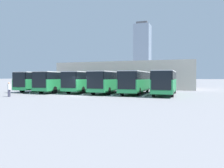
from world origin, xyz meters
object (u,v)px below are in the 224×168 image
object	(u,v)px
bus_3	(85,81)
bus_5	(41,81)
bus_0	(165,82)
pedestrian	(9,89)
bus_2	(109,81)
bus_4	(60,81)
bus_1	(136,81)

from	to	relation	value
bus_3	bus_5	distance (m)	8.30
bus_0	pedestrian	world-z (taller)	bus_0
bus_3	pedestrian	world-z (taller)	bus_3
bus_2	bus_4	xyz separation A→B (m)	(8.30, 0.47, 0.00)
bus_3	bus_0	bearing A→B (deg)	175.13
bus_2	bus_3	xyz separation A→B (m)	(4.15, -0.39, 0.00)
bus_4	bus_2	bearing A→B (deg)	-178.78
bus_1	bus_5	world-z (taller)	same
bus_0	bus_2	distance (m)	8.31
bus_1	bus_5	xyz separation A→B (m)	(16.60, -0.12, 0.00)
bus_4	bus_5	distance (m)	4.20
bus_1	bus_2	bearing A→B (deg)	-0.97
bus_0	bus_2	xyz separation A→B (m)	(8.30, -0.24, 0.00)
bus_5	pedestrian	distance (m)	10.58
bus_0	bus_1	bearing A→B (deg)	-6.29
bus_4	bus_5	size ratio (longest dim) A/B	1.00
bus_4	pedestrian	xyz separation A→B (m)	(0.98, 9.40, -0.84)
bus_1	bus_4	xyz separation A→B (m)	(12.45, 0.54, 0.00)
bus_5	bus_3	bearing A→B (deg)	179.35
bus_4	pedestrian	world-z (taller)	bus_4
bus_2	bus_4	distance (m)	8.32
bus_0	bus_1	xyz separation A→B (m)	(4.15, -0.31, 0.00)
bus_2	bus_3	world-z (taller)	same
bus_2	bus_4	bearing A→B (deg)	1.22
bus_0	bus_4	distance (m)	16.61
bus_3	bus_5	world-z (taller)	same
bus_2	bus_5	distance (m)	12.46
bus_0	bus_3	world-z (taller)	same
bus_1	bus_3	xyz separation A→B (m)	(8.30, -0.31, 0.00)
bus_4	bus_3	bearing A→B (deg)	-170.38
pedestrian	bus_5	bearing A→B (deg)	-2.67
bus_2	bus_0	bearing A→B (deg)	176.37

